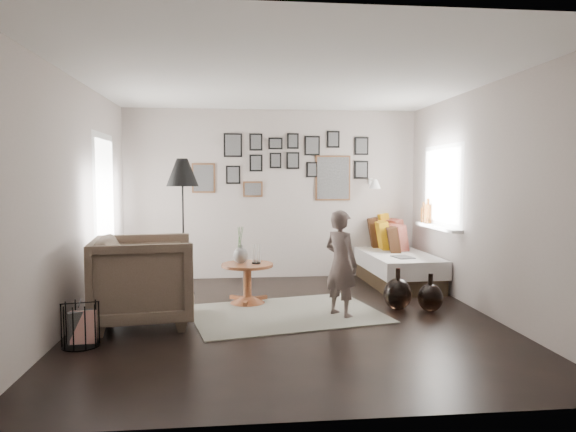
{
  "coord_description": "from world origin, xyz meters",
  "views": [
    {
      "loc": [
        -0.57,
        -5.53,
        1.55
      ],
      "look_at": [
        0.05,
        0.5,
        1.1
      ],
      "focal_mm": 32.0,
      "sensor_mm": 36.0,
      "label": 1
    }
  ],
  "objects": [
    {
      "name": "armchair",
      "position": [
        -1.54,
        -0.03,
        0.47
      ],
      "size": [
        1.16,
        1.13,
        0.94
      ],
      "primitive_type": "imported",
      "rotation": [
        0.0,
        0.0,
        1.7
      ],
      "color": "brown",
      "rests_on": "ground"
    },
    {
      "name": "wall_sconce",
      "position": [
        1.55,
        2.13,
        1.46
      ],
      "size": [
        0.18,
        0.36,
        0.16
      ],
      "color": "white",
      "rests_on": "wall_back"
    },
    {
      "name": "door_left",
      "position": [
        -2.23,
        1.2,
        1.05
      ],
      "size": [
        0.0,
        2.14,
        2.14
      ],
      "color": "white",
      "rests_on": "wall_left"
    },
    {
      "name": "rug",
      "position": [
        -0.0,
        0.19,
        0.01
      ],
      "size": [
        2.36,
        1.88,
        0.01
      ],
      "primitive_type": "cube",
      "rotation": [
        0.0,
        0.0,
        0.21
      ],
      "color": "beige",
      "rests_on": "ground"
    },
    {
      "name": "armchair_cushion",
      "position": [
        -1.51,
        0.02,
        0.48
      ],
      "size": [
        0.47,
        0.48,
        0.19
      ],
      "primitive_type": "cube",
      "rotation": [
        -0.21,
        0.0,
        0.09
      ],
      "color": "white",
      "rests_on": "armchair"
    },
    {
      "name": "magazine_on_daybed",
      "position": [
        1.71,
        1.25,
        0.47
      ],
      "size": [
        0.28,
        0.34,
        0.02
      ],
      "primitive_type": "cube",
      "rotation": [
        0.0,
        0.0,
        0.2
      ],
      "color": "black",
      "rests_on": "daybed"
    },
    {
      "name": "wall_left",
      "position": [
        -2.25,
        0.0,
        1.3
      ],
      "size": [
        0.0,
        4.8,
        4.8
      ],
      "primitive_type": "plane",
      "rotation": [
        1.57,
        0.0,
        1.57
      ],
      "color": "#A69991",
      "rests_on": "ground"
    },
    {
      "name": "vase",
      "position": [
        -0.51,
        0.75,
        0.64
      ],
      "size": [
        0.18,
        0.18,
        0.45
      ],
      "color": "black",
      "rests_on": "pedestal_table"
    },
    {
      "name": "ceiling",
      "position": [
        0.0,
        0.0,
        2.6
      ],
      "size": [
        4.8,
        4.8,
        0.0
      ],
      "primitive_type": "plane",
      "rotation": [
        3.14,
        0.0,
        0.0
      ],
      "color": "white",
      "rests_on": "wall_back"
    },
    {
      "name": "child",
      "position": [
        0.6,
        0.05,
        0.6
      ],
      "size": [
        0.49,
        0.52,
        1.19
      ],
      "primitive_type": "imported",
      "rotation": [
        0.0,
        0.0,
        2.21
      ],
      "color": "#60504C",
      "rests_on": "ground"
    },
    {
      "name": "wall_right",
      "position": [
        2.25,
        0.0,
        1.3
      ],
      "size": [
        0.0,
        4.8,
        4.8
      ],
      "primitive_type": "plane",
      "rotation": [
        1.57,
        0.0,
        -1.57
      ],
      "color": "#A69991",
      "rests_on": "ground"
    },
    {
      "name": "daybed",
      "position": [
        1.77,
        1.9,
        0.32
      ],
      "size": [
        0.93,
        2.11,
        1.0
      ],
      "rotation": [
        0.0,
        0.0,
        0.03
      ],
      "color": "black",
      "rests_on": "ground"
    },
    {
      "name": "demijohn_small",
      "position": [
        1.67,
        0.12,
        0.17
      ],
      "size": [
        0.29,
        0.29,
        0.45
      ],
      "color": "black",
      "rests_on": "ground"
    },
    {
      "name": "wall_front",
      "position": [
        0.0,
        -2.4,
        1.3
      ],
      "size": [
        4.5,
        0.0,
        4.5
      ],
      "primitive_type": "plane",
      "rotation": [
        -1.57,
        0.0,
        0.0
      ],
      "color": "#A69991",
      "rests_on": "ground"
    },
    {
      "name": "wall_back",
      "position": [
        0.0,
        2.4,
        1.3
      ],
      "size": [
        4.5,
        0.0,
        4.5
      ],
      "primitive_type": "plane",
      "rotation": [
        1.57,
        0.0,
        0.0
      ],
      "color": "#A69991",
      "rests_on": "ground"
    },
    {
      "name": "candles",
      "position": [
        -0.32,
        0.73,
        0.61
      ],
      "size": [
        0.11,
        0.11,
        0.24
      ],
      "color": "black",
      "rests_on": "pedestal_table"
    },
    {
      "name": "demijohn_large",
      "position": [
        1.32,
        0.24,
        0.19
      ],
      "size": [
        0.33,
        0.33,
        0.49
      ],
      "color": "black",
      "rests_on": "ground"
    },
    {
      "name": "gallery_wall",
      "position": [
        0.29,
        2.38,
        1.74
      ],
      "size": [
        2.74,
        0.03,
        1.08
      ],
      "color": "brown",
      "rests_on": "wall_back"
    },
    {
      "name": "window_right",
      "position": [
        2.18,
        1.34,
        0.93
      ],
      "size": [
        0.15,
        1.32,
        1.3
      ],
      "color": "white",
      "rests_on": "wall_right"
    },
    {
      "name": "magazine_basket",
      "position": [
        -2.0,
        -0.73,
        0.2
      ],
      "size": [
        0.39,
        0.39,
        0.4
      ],
      "rotation": [
        0.0,
        0.0,
        0.22
      ],
      "color": "black",
      "rests_on": "ground"
    },
    {
      "name": "ground",
      "position": [
        0.0,
        0.0,
        0.0
      ],
      "size": [
        4.8,
        4.8,
        0.0
      ],
      "primitive_type": "plane",
      "color": "black",
      "rests_on": "ground"
    },
    {
      "name": "floor_lamp",
      "position": [
        -1.26,
        1.3,
        1.56
      ],
      "size": [
        0.42,
        0.42,
        1.8
      ],
      "rotation": [
        0.0,
        0.0,
        -0.17
      ],
      "color": "black",
      "rests_on": "ground"
    },
    {
      "name": "pedestal_table",
      "position": [
        -0.43,
        0.73,
        0.23
      ],
      "size": [
        0.64,
        0.64,
        0.5
      ],
      "rotation": [
        0.0,
        0.0,
        0.12
      ],
      "color": "brown",
      "rests_on": "ground"
    }
  ]
}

